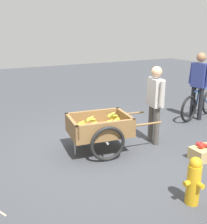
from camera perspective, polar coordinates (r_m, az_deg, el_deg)
The scene contains 7 objects.
ground_plane at distance 5.34m, azimuth 0.56°, elevation -7.60°, with size 24.00×24.00×0.00m, color #3D3F44.
fruit_cart at distance 5.08m, azimuth -0.79°, elevation -3.53°, with size 1.73×1.01×0.71m.
vendor_person at distance 5.41m, azimuth 10.68°, elevation 2.75°, with size 0.24×0.54×1.54m.
bicycle at distance 7.44m, azimuth 19.28°, elevation 1.51°, with size 1.62×0.58×0.85m.
cyclist_person at distance 7.17m, azimuth 19.19°, elevation 6.29°, with size 0.28×0.54×1.66m.
fire_hydrant at distance 3.85m, azimuth 18.21°, elevation -13.43°, with size 0.25×0.25×0.67m.
mixed_fruit_crate at distance 5.19m, azimuth 20.01°, elevation -7.90°, with size 0.44×0.32×0.32m.
Camera 1 is at (2.29, 4.27, 2.24)m, focal length 44.06 mm.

